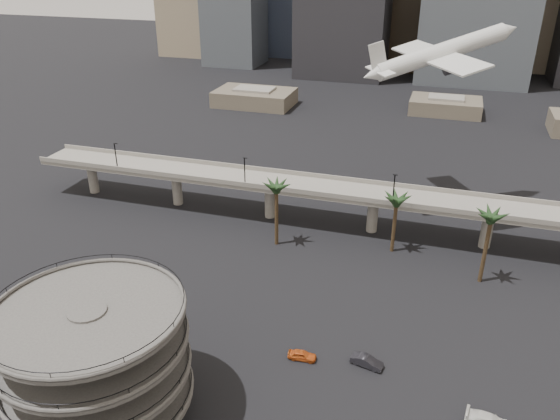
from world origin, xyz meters
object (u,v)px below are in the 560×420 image
(overpass, at_px, (320,192))
(airborne_jet, at_px, (441,53))
(car_a, at_px, (302,355))
(car_b, at_px, (367,361))
(parking_ramp, at_px, (95,355))

(overpass, xyz_separation_m, airborne_jet, (19.97, 14.99, 26.38))
(car_a, distance_m, car_b, 9.10)
(airborne_jet, bearing_deg, overpass, -174.83)
(parking_ramp, xyz_separation_m, overpass, (13.00, 59.00, -2.50))
(overpass, distance_m, airborne_jet, 36.32)
(overpass, xyz_separation_m, car_b, (16.54, -40.21, -6.58))
(parking_ramp, distance_m, overpass, 60.46)
(car_a, bearing_deg, parking_ramp, 126.46)
(airborne_jet, distance_m, car_b, 64.38)
(airborne_jet, bearing_deg, car_a, -134.11)
(airborne_jet, height_order, car_a, airborne_jet)
(car_a, xyz_separation_m, car_b, (8.99, 1.37, 0.06))
(car_a, bearing_deg, overpass, 6.45)
(car_b, bearing_deg, parking_ramp, 134.05)
(car_a, bearing_deg, car_b, -85.19)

